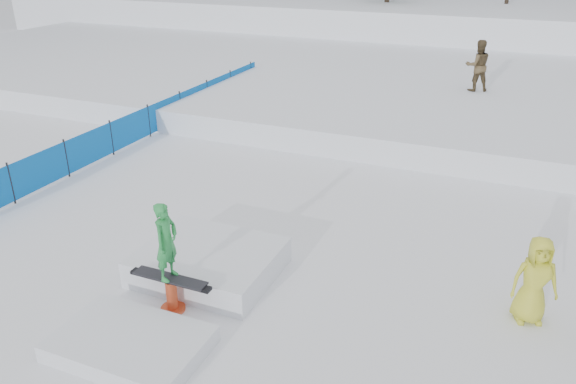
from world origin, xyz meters
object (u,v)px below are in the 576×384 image
at_px(safety_fence, 149,121).
at_px(walker_olive, 478,66).
at_px(spectator_yellow, 535,280).
at_px(jib_rail_feature, 189,279).

relative_size(safety_fence, walker_olive, 8.44).
height_order(safety_fence, spectator_yellow, spectator_yellow).
distance_m(safety_fence, spectator_yellow, 13.30).
relative_size(safety_fence, spectator_yellow, 9.92).
relative_size(safety_fence, jib_rail_feature, 3.64).
relative_size(walker_olive, jib_rail_feature, 0.43).
height_order(safety_fence, walker_olive, walker_olive).
bearing_deg(safety_fence, spectator_yellow, -25.35).
height_order(spectator_yellow, jib_rail_feature, jib_rail_feature).
height_order(walker_olive, jib_rail_feature, walker_olive).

